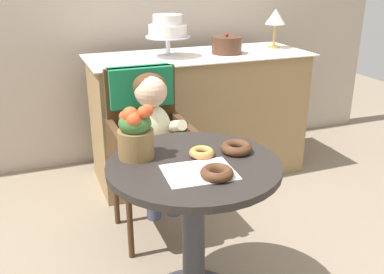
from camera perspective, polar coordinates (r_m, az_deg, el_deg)
The scene contains 12 objects.
cafe_table at distance 1.88m, azimuth 0.23°, elevation -9.23°, with size 0.72×0.72×0.72m.
wicker_chair at distance 2.44m, azimuth -6.07°, elevation 1.51°, with size 0.42×0.45×0.95m.
seated_child at distance 2.29m, azimuth -5.07°, elevation 1.18°, with size 0.27×0.32×0.73m.
paper_napkin at distance 1.69m, azimuth 0.94°, elevation -4.64°, with size 0.27×0.21×0.00m, color white.
donut_front at distance 1.83m, azimuth 1.27°, elevation -2.02°, with size 0.11×0.11×0.03m.
donut_mid at distance 1.88m, azimuth 5.83°, elevation -1.35°, with size 0.13×0.13×0.04m.
donut_side at distance 1.65m, azimuth 3.28°, elevation -4.63°, with size 0.13×0.13×0.04m.
flower_vase at distance 1.80m, azimuth -7.41°, elevation 0.78°, with size 0.16×0.15×0.23m.
display_counter at distance 3.19m, azimuth 0.92°, elevation 2.87°, with size 1.56×0.62×0.90m.
tiered_cake_stand at distance 2.97m, azimuth -3.21°, elevation 13.95°, with size 0.30×0.30×0.28m.
round_layer_cake at distance 3.12m, azimuth 4.56°, elevation 11.92°, with size 0.21×0.21×0.14m.
table_lamp at distance 3.37m, azimuth 10.87°, elevation 15.02°, with size 0.15×0.15×0.28m.
Camera 1 is at (-0.59, -1.51, 1.46)m, focal length 40.69 mm.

